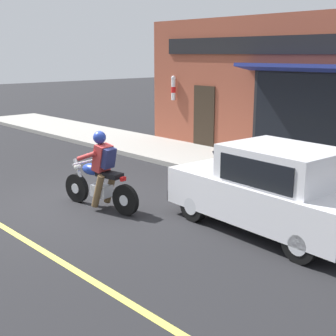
% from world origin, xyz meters
% --- Properties ---
extents(ground_plane, '(80.00, 80.00, 0.00)m').
position_xyz_m(ground_plane, '(0.00, 0.00, 0.00)').
color(ground_plane, black).
extents(sidewalk_curb, '(2.60, 22.00, 0.14)m').
position_xyz_m(sidewalk_curb, '(4.95, 3.00, 0.07)').
color(sidewalk_curb, '#9E9B93').
rests_on(sidewalk_curb, ground).
extents(storefront_building, '(1.25, 11.01, 4.20)m').
position_xyz_m(storefront_building, '(6.48, -0.88, 2.11)').
color(storefront_building, brown).
rests_on(storefront_building, ground).
extents(motorcycle_with_rider, '(0.68, 2.01, 1.62)m').
position_xyz_m(motorcycle_with_rider, '(0.16, -0.52, 0.68)').
color(motorcycle_with_rider, black).
rests_on(motorcycle_with_rider, ground).
extents(car_hatchback, '(1.87, 3.87, 1.57)m').
position_xyz_m(car_hatchback, '(1.66, -3.65, 0.77)').
color(car_hatchback, black).
rests_on(car_hatchback, ground).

